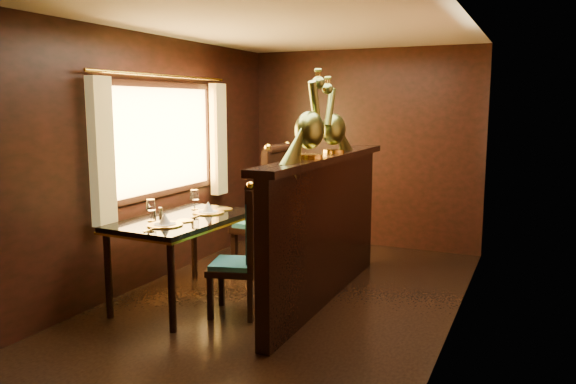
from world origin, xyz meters
name	(u,v)px	position (x,y,z in m)	size (l,w,h in m)	color
ground	(280,305)	(0.00, 0.00, 0.00)	(5.00, 5.00, 0.00)	black
room_shell	(272,131)	(-0.09, 0.02, 1.58)	(3.04, 5.04, 2.52)	black
partition	(326,225)	(0.32, 0.30, 0.71)	(0.26, 2.70, 1.36)	black
dining_table	(183,226)	(-0.83, -0.30, 0.72)	(0.88, 1.38, 1.00)	black
chair_left	(247,245)	(-0.16, -0.33, 0.62)	(0.53, 0.54, 1.19)	black
chair_right	(271,206)	(-0.50, 0.84, 0.74)	(0.54, 0.57, 1.42)	black
peacock_left	(310,113)	(0.33, -0.11, 1.74)	(0.24, 0.63, 0.75)	#194C2E
peacock_right	(334,115)	(0.33, 0.48, 1.71)	(0.22, 0.59, 0.70)	#194C2E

